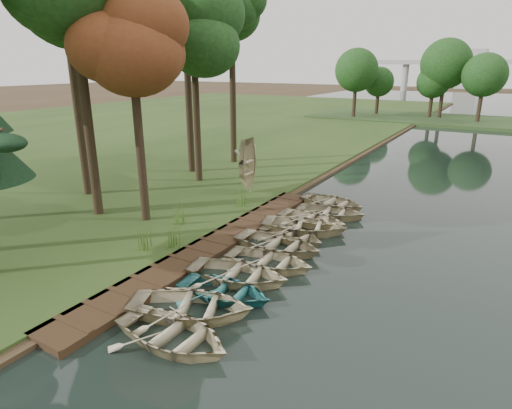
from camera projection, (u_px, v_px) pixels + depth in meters
The scene contains 25 objects.
ground at pixel (247, 256), 17.36m from camera, with size 300.00×300.00×0.00m, color #3D2F1D.
boardwalk at pixel (215, 245), 18.08m from camera, with size 1.60×16.00×0.30m, color #332213.
peninsula at pixel (506, 124), 54.37m from camera, with size 50.00×14.00×0.45m, color #2A421D.
far_trees at pixel (485, 73), 54.04m from camera, with size 45.60×5.60×8.80m.
building_b at pixel (471, 69), 136.62m from camera, with size 8.00×8.00×12.00m, color #A5A5A0.
rowboat_0 at pixel (173, 332), 11.73m from camera, with size 2.57×3.60×0.75m, color #BCB088.
rowboat_1 at pixel (190, 304), 13.03m from camera, with size 2.77×3.88×0.80m, color #BCB088.
rowboat_2 at pixel (224, 289), 14.03m from camera, with size 2.34×3.27×0.68m, color #2A7574.
rowboat_3 at pixel (238, 271), 15.13m from camera, with size 2.66×3.72×0.77m, color #BCB088.
rowboat_4 at pixel (269, 259), 16.18m from camera, with size 2.46×3.45×0.71m, color #BCB088.
rowboat_5 at pixel (278, 242), 17.63m from camera, with size 2.69×3.77×0.78m, color #BCB088.
rowboat_6 at pixel (292, 234), 18.66m from camera, with size 2.23×3.13×0.65m, color #BCB088.
rowboat_7 at pixel (304, 224), 19.56m from camera, with size 2.80×3.92×0.81m, color #BCB088.
rowboat_8 at pixel (312, 218), 20.53m from camera, with size 2.45×3.43×0.71m, color #BCB088.
rowboat_9 at pixel (331, 210), 21.56m from camera, with size 2.46×3.45×0.71m, color #BCB088.
rowboat_10 at pixel (332, 201), 23.01m from camera, with size 2.58×3.62×0.75m, color #BCB088.
stored_rowboat at pixel (248, 187), 24.91m from camera, with size 2.26×3.17×0.66m, color #BCB088.
tree_2 at pixel (132, 51), 18.24m from camera, with size 3.93×3.93×9.42m.
tree_4 at pixel (193, 35), 24.85m from camera, with size 4.52×4.52×10.72m.
tree_5 at pixel (184, 5), 26.63m from camera, with size 6.04×6.04×13.28m.
tree_6 at pixel (231, 13), 29.63m from camera, with size 4.12×4.12×12.43m.
reeds_0 at pixel (145, 237), 17.22m from camera, with size 0.60×0.60×0.94m, color #3F661E.
reeds_1 at pixel (176, 236), 17.34m from camera, with size 0.60×0.60×0.98m, color #3F661E.
reeds_2 at pixel (181, 214), 19.85m from camera, with size 0.60×0.60×1.02m, color #3F661E.
reeds_3 at pixel (242, 195), 22.49m from camera, with size 0.60×0.60×1.12m, color #3F661E.
Camera 1 is at (8.33, -13.47, 7.40)m, focal length 30.00 mm.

